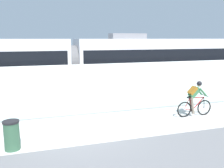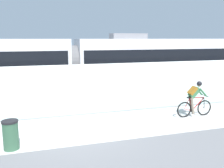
# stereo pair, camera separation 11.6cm
# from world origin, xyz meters

# --- Properties ---
(ground_plane) EXTENTS (200.00, 200.00, 0.00)m
(ground_plane) POSITION_xyz_m (0.00, 0.00, 0.00)
(ground_plane) COLOR slate
(bike_path_deck) EXTENTS (32.00, 3.20, 0.01)m
(bike_path_deck) POSITION_xyz_m (0.00, 0.00, 0.01)
(bike_path_deck) COLOR beige
(bike_path_deck) RESTS_ON ground
(glass_parapet) EXTENTS (32.00, 0.05, 1.04)m
(glass_parapet) POSITION_xyz_m (0.00, 1.85, 0.52)
(glass_parapet) COLOR silver
(glass_parapet) RESTS_ON ground
(concrete_barrier_wall) EXTENTS (32.00, 0.36, 2.12)m
(concrete_barrier_wall) POSITION_xyz_m (0.00, 3.65, 1.06)
(concrete_barrier_wall) COLOR silver
(concrete_barrier_wall) RESTS_ON ground
(tram_rail_near) EXTENTS (32.00, 0.08, 0.01)m
(tram_rail_near) POSITION_xyz_m (0.00, 6.13, 0.00)
(tram_rail_near) COLOR #595654
(tram_rail_near) RESTS_ON ground
(tram_rail_far) EXTENTS (32.00, 0.08, 0.01)m
(tram_rail_far) POSITION_xyz_m (0.00, 7.57, 0.00)
(tram_rail_far) COLOR #595654
(tram_rail_far) RESTS_ON ground
(tram) EXTENTS (22.56, 2.54, 3.81)m
(tram) POSITION_xyz_m (0.94, 6.85, 1.89)
(tram) COLOR silver
(tram) RESTS_ON ground
(cyclist_on_bike) EXTENTS (1.77, 0.58, 1.61)m
(cyclist_on_bike) POSITION_xyz_m (5.39, -0.00, 0.80)
(cyclist_on_bike) COLOR black
(cyclist_on_bike) RESTS_ON ground
(trash_bin) EXTENTS (0.51, 0.51, 0.96)m
(trash_bin) POSITION_xyz_m (-2.21, -1.25, 0.48)
(trash_bin) COLOR #33593F
(trash_bin) RESTS_ON ground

